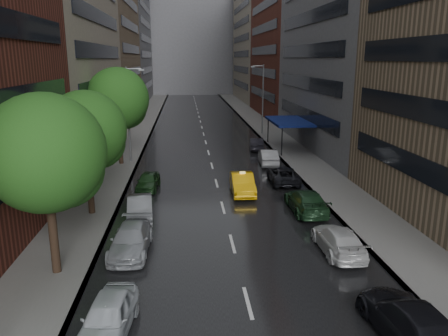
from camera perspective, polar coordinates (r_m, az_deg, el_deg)
The scene contains 15 objects.
road at distance 62.92m, azimuth -2.84°, elevation 5.07°, with size 14.00×140.00×0.01m, color black.
sidewalk_left at distance 63.20m, azimuth -11.05°, elevation 4.93°, with size 4.00×140.00×0.15m, color gray.
sidewalk_right at distance 63.89m, azimuth 5.28°, elevation 5.23°, with size 4.00×140.00×0.15m, color gray.
buildings_left at distance 72.24m, azimuth -15.95°, elevation 18.45°, with size 8.00×108.00×38.00m.
buildings_right at distance 71.15m, azimuth 9.56°, elevation 18.08°, with size 8.05×109.10×36.00m.
building_far at distance 130.26m, azimuth -4.22°, elevation 16.77°, with size 40.00×14.00×32.00m, color slate.
tree_near at distance 20.70m, azimuth -22.33°, elevation 1.77°, with size 5.34×5.34×8.52m.
tree_mid at distance 28.47m, azimuth -17.61°, elevation 4.62°, with size 5.05×5.05×8.05m.
tree_far at distance 41.86m, azimuth -13.72°, elevation 8.78°, with size 5.75×5.75×9.16m.
taxi at distance 32.74m, azimuth 2.42°, elevation -2.06°, with size 1.62×4.65×1.53m, color #F3AF0C.
parked_cars_left at distance 25.14m, azimuth -11.62°, elevation -7.61°, with size 2.15×22.62×1.44m.
parked_cars_right at distance 30.23m, azimuth 10.19°, elevation -3.74°, with size 2.48×39.01×1.57m.
street_lamp_left at distance 42.71m, azimuth -12.28°, elevation 7.09°, with size 1.74×0.22×9.00m.
street_lamp_right at distance 58.20m, azimuth 5.02°, elevation 9.14°, with size 1.74×0.22×9.00m.
awning at distance 48.92m, azimuth 8.48°, elevation 6.04°, with size 4.00×8.00×3.12m.
Camera 1 is at (-2.44, -12.09, 9.88)m, focal length 35.00 mm.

